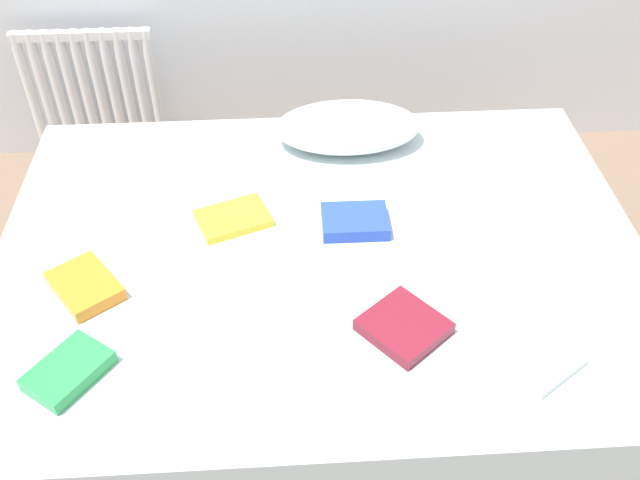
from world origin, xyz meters
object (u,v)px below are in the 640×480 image
object	(u,v)px
bed	(321,303)
textbook_blue	(355,221)
radiator	(93,92)
textbook_orange	(85,286)
textbook_yellow	(233,218)
textbook_maroon	(404,327)
textbook_white	(542,361)
pillow	(348,127)
textbook_green	(69,371)

from	to	relation	value
bed	textbook_blue	distance (m)	0.31
bed	textbook_blue	world-z (taller)	textbook_blue
radiator	textbook_orange	world-z (taller)	radiator
textbook_orange	textbook_yellow	bearing A→B (deg)	88.00
textbook_yellow	radiator	bearing A→B (deg)	99.97
radiator	textbook_maroon	xyz separation A→B (m)	(1.11, -1.55, 0.15)
textbook_orange	textbook_white	size ratio (longest dim) A/B	1.15
radiator	pillow	distance (m)	1.25
bed	pillow	size ratio (longest dim) A/B	3.88
pillow	textbook_white	distance (m)	1.10
pillow	textbook_yellow	xyz separation A→B (m)	(-0.40, -0.41, -0.06)
textbook_white	textbook_maroon	size ratio (longest dim) A/B	0.92
pillow	textbook_maroon	bearing A→B (deg)	-85.56
textbook_orange	textbook_green	world-z (taller)	same
pillow	textbook_blue	bearing A→B (deg)	-92.29
textbook_green	textbook_blue	xyz separation A→B (m)	(0.77, 0.53, 0.00)
textbook_green	textbook_yellow	xyz separation A→B (m)	(0.39, 0.58, -0.01)
textbook_green	textbook_white	xyz separation A→B (m)	(1.20, -0.04, -0.01)
bed	textbook_white	world-z (taller)	textbook_white
textbook_orange	textbook_maroon	bearing A→B (deg)	40.41
pillow	textbook_green	xyz separation A→B (m)	(-0.79, -0.99, -0.05)
radiator	textbook_maroon	size ratio (longest dim) A/B	2.92
bed	textbook_white	xyz separation A→B (m)	(0.53, -0.48, 0.26)
textbook_maroon	textbook_white	bearing A→B (deg)	28.96
textbook_green	textbook_blue	distance (m)	0.94
textbook_white	textbook_yellow	world-z (taller)	textbook_yellow
textbook_maroon	pillow	bearing A→B (deg)	144.68
textbook_yellow	textbook_white	bearing A→B (deg)	-58.72
textbook_maroon	textbook_blue	size ratio (longest dim) A/B	0.96
textbook_white	textbook_blue	bearing A→B (deg)	92.92
radiator	textbook_green	size ratio (longest dim) A/B	2.88
bed	textbook_yellow	distance (m)	0.40
textbook_white	textbook_yellow	bearing A→B (deg)	108.64
radiator	textbook_orange	size ratio (longest dim) A/B	2.77
pillow	textbook_green	size ratio (longest dim) A/B	2.58
textbook_orange	textbook_white	xyz separation A→B (m)	(1.21, -0.34, -0.01)
bed	textbook_yellow	world-z (taller)	textbook_yellow
pillow	textbook_white	xyz separation A→B (m)	(0.40, -1.03, -0.06)
radiator	pillow	bearing A→B (deg)	-32.16
radiator	textbook_blue	bearing A→B (deg)	-47.41
textbook_green	radiator	bearing A→B (deg)	45.68
textbook_orange	textbook_white	distance (m)	1.26
textbook_green	textbook_white	size ratio (longest dim) A/B	1.11
textbook_green	bed	bearing A→B (deg)	-19.17
textbook_orange	textbook_green	bearing A→B (deg)	-33.82
pillow	textbook_orange	xyz separation A→B (m)	(-0.80, -0.69, -0.05)
textbook_orange	textbook_green	distance (m)	0.30
radiator	pillow	world-z (taller)	radiator
bed	textbook_maroon	world-z (taller)	textbook_maroon
bed	textbook_yellow	bearing A→B (deg)	153.70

